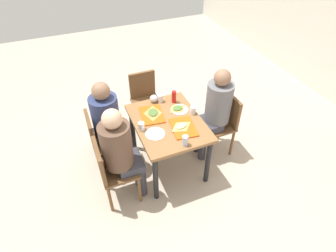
{
  "coord_description": "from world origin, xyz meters",
  "views": [
    {
      "loc": [
        2.29,
        -0.93,
        2.81
      ],
      "look_at": [
        0.0,
        0.0,
        0.66
      ],
      "focal_mm": 29.36,
      "sensor_mm": 36.0,
      "label": 1
    }
  ],
  "objects": [
    {
      "name": "paper_plate_center",
      "position": [
        -0.15,
        0.22,
        0.74
      ],
      "size": [
        0.22,
        0.22,
        0.01
      ],
      "primitive_type": "cylinder",
      "color": "white",
      "rests_on": "main_table"
    },
    {
      "name": "tray_red_near",
      "position": [
        -0.18,
        -0.14,
        0.74
      ],
      "size": [
        0.39,
        0.31,
        0.02
      ],
      "primitive_type": "cube",
      "rotation": [
        0.0,
        0.0,
        -0.13
      ],
      "color": "#D85914",
      "rests_on": "main_table"
    },
    {
      "name": "ground_plane",
      "position": [
        0.0,
        0.0,
        -0.01
      ],
      "size": [
        10.0,
        10.0,
        0.02
      ],
      "primitive_type": "cube",
      "color": "#B7A893"
    },
    {
      "name": "chair_near_right",
      "position": [
        0.25,
        -0.77,
        0.51
      ],
      "size": [
        0.4,
        0.4,
        0.86
      ],
      "color": "brown",
      "rests_on": "ground_plane"
    },
    {
      "name": "foil_bundle",
      "position": [
        -0.43,
        -0.02,
        0.79
      ],
      "size": [
        0.1,
        0.1,
        0.1
      ],
      "primitive_type": "sphere",
      "color": "silver",
      "rests_on": "main_table"
    },
    {
      "name": "handbag",
      "position": [
        -0.6,
        -0.79,
        0.14
      ],
      "size": [
        0.33,
        0.18,
        0.28
      ],
      "primitive_type": "cube",
      "rotation": [
        0.0,
        0.0,
        -0.06
      ],
      "color": "black",
      "rests_on": "ground_plane"
    },
    {
      "name": "chair_far_side",
      "position": [
        0.0,
        0.77,
        0.51
      ],
      "size": [
        0.4,
        0.4,
        0.86
      ],
      "color": "brown",
      "rests_on": "ground_plane"
    },
    {
      "name": "person_far_side",
      "position": [
        -0.0,
        0.63,
        0.75
      ],
      "size": [
        0.32,
        0.42,
        1.27
      ],
      "color": "#383842",
      "rests_on": "ground_plane"
    },
    {
      "name": "plastic_cup_c",
      "position": [
        -0.4,
        0.06,
        0.79
      ],
      "size": [
        0.07,
        0.07,
        0.1
      ],
      "primitive_type": "cylinder",
      "color": "white",
      "rests_on": "main_table"
    },
    {
      "name": "chair_near_left",
      "position": [
        -0.25,
        -0.77,
        0.51
      ],
      "size": [
        0.4,
        0.4,
        0.86
      ],
      "color": "brown",
      "rests_on": "ground_plane"
    },
    {
      "name": "pizza_slice_c",
      "position": [
        -0.17,
        0.2,
        0.75
      ],
      "size": [
        0.18,
        0.21,
        0.02
      ],
      "color": "tan",
      "rests_on": "paper_plate_center"
    },
    {
      "name": "paper_plate_near_edge",
      "position": [
        0.15,
        -0.22,
        0.74
      ],
      "size": [
        0.22,
        0.22,
        0.01
      ],
      "primitive_type": "cylinder",
      "color": "white",
      "rests_on": "main_table"
    },
    {
      "name": "plastic_cup_a",
      "position": [
        -0.03,
        0.33,
        0.79
      ],
      "size": [
        0.07,
        0.07,
        0.1
      ],
      "primitive_type": "cylinder",
      "color": "white",
      "rests_on": "main_table"
    },
    {
      "name": "condiment_bottle",
      "position": [
        -0.33,
        0.22,
        0.82
      ],
      "size": [
        0.06,
        0.06,
        0.16
      ],
      "primitive_type": "cylinder",
      "color": "red",
      "rests_on": "main_table"
    },
    {
      "name": "soda_can",
      "position": [
        0.43,
        0.02,
        0.8
      ],
      "size": [
        0.07,
        0.07,
        0.12
      ],
      "primitive_type": "cylinder",
      "color": "#B7BCC6",
      "rests_on": "main_table"
    },
    {
      "name": "chair_left_end",
      "position": [
        -0.89,
        0.0,
        0.51
      ],
      "size": [
        0.4,
        0.4,
        0.86
      ],
      "color": "brown",
      "rests_on": "ground_plane"
    },
    {
      "name": "tray_red_far",
      "position": [
        0.18,
        0.12,
        0.74
      ],
      "size": [
        0.39,
        0.31,
        0.02
      ],
      "primitive_type": "cube",
      "rotation": [
        0.0,
        0.0,
        -0.13
      ],
      "color": "#D85914",
      "rests_on": "main_table"
    },
    {
      "name": "pizza_slice_b",
      "position": [
        0.16,
        0.1,
        0.76
      ],
      "size": [
        0.18,
        0.23,
        0.02
      ],
      "color": "#DBAD60",
      "rests_on": "tray_red_far"
    },
    {
      "name": "person_in_red",
      "position": [
        -0.25,
        -0.63,
        0.75
      ],
      "size": [
        0.32,
        0.42,
        1.27
      ],
      "color": "#383842",
      "rests_on": "ground_plane"
    },
    {
      "name": "pizza_slice_a",
      "position": [
        -0.19,
        -0.12,
        0.76
      ],
      "size": [
        0.26,
        0.22,
        0.02
      ],
      "color": "#C68C47",
      "rests_on": "tray_red_near"
    },
    {
      "name": "person_in_brown_jacket",
      "position": [
        0.25,
        -0.63,
        0.75
      ],
      "size": [
        0.32,
        0.42,
        1.27
      ],
      "color": "#383842",
      "rests_on": "ground_plane"
    },
    {
      "name": "main_table",
      "position": [
        0.0,
        0.0,
        0.63
      ],
      "size": [
        1.01,
        0.78,
        0.74
      ],
      "color": "olive",
      "rests_on": "ground_plane"
    },
    {
      "name": "plastic_cup_b",
      "position": [
        0.03,
        -0.33,
        0.79
      ],
      "size": [
        0.07,
        0.07,
        0.1
      ],
      "primitive_type": "cylinder",
      "color": "white",
      "rests_on": "main_table"
    }
  ]
}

